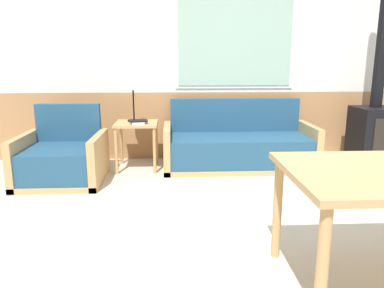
{
  "coord_description": "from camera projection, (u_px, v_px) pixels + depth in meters",
  "views": [
    {
      "loc": [
        -0.98,
        -2.47,
        1.34
      ],
      "look_at": [
        -0.81,
        1.1,
        0.54
      ],
      "focal_mm": 35.0,
      "sensor_mm": 36.0,
      "label": 1
    }
  ],
  "objects": [
    {
      "name": "ground_plane",
      "position": [
        309.0,
        247.0,
        2.74
      ],
      "size": [
        16.0,
        16.0,
        0.0
      ],
      "primitive_type": "plane",
      "color": "beige"
    },
    {
      "name": "wall_back",
      "position": [
        246.0,
        58.0,
        5.01
      ],
      "size": [
        7.2,
        0.09,
        2.7
      ],
      "color": "#AD7A4C",
      "rests_on": "ground_plane"
    },
    {
      "name": "couch",
      "position": [
        238.0,
        147.0,
        4.76
      ],
      "size": [
        1.88,
        0.81,
        0.84
      ],
      "color": "tan",
      "rests_on": "ground_plane"
    },
    {
      "name": "armchair",
      "position": [
        62.0,
        160.0,
        4.2
      ],
      "size": [
        0.91,
        0.85,
        0.84
      ],
      "rotation": [
        0.0,
        0.0,
        0.07
      ],
      "color": "tan",
      "rests_on": "ground_plane"
    },
    {
      "name": "side_table",
      "position": [
        137.0,
        131.0,
        4.64
      ],
      "size": [
        0.52,
        0.52,
        0.59
      ],
      "color": "tan",
      "rests_on": "ground_plane"
    },
    {
      "name": "table_lamp",
      "position": [
        133.0,
        84.0,
        4.6
      ],
      "size": [
        0.29,
        0.29,
        0.58
      ],
      "color": "black",
      "rests_on": "side_table"
    },
    {
      "name": "book_stack",
      "position": [
        139.0,
        122.0,
        4.52
      ],
      "size": [
        0.22,
        0.14,
        0.04
      ],
      "color": "white",
      "rests_on": "side_table"
    },
    {
      "name": "wood_stove",
      "position": [
        376.0,
        119.0,
        4.71
      ],
      "size": [
        0.52,
        0.53,
        2.4
      ],
      "color": "black",
      "rests_on": "ground_plane"
    }
  ]
}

